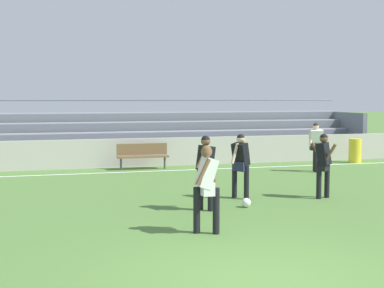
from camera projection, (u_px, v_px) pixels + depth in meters
The scene contains 12 objects.
ground_plane at pixel (265, 281), 7.84m from camera, with size 160.00×160.00×0.00m, color #517A38.
field_line_sideline at pixel (126, 172), 19.15m from camera, with size 44.00×0.12×0.01m, color white.
sideline_wall at pixel (120, 153), 20.44m from camera, with size 48.00×0.16×1.04m, color #BCB7AD.
bleacher_stand at pixel (132, 135), 22.69m from camera, with size 19.62×3.01×2.43m.
bench_near_bin at pixel (143, 154), 19.91m from camera, with size 1.80×0.40×0.90m.
trash_bin at pixel (355, 151), 21.91m from camera, with size 0.48×0.48×0.92m, color yellow.
player_dark_pressing_high at pixel (241, 160), 14.14m from camera, with size 0.65×0.49×1.62m.
player_dark_overlapping at pixel (206, 166), 12.65m from camera, with size 0.58×0.47×1.68m.
player_white_challenging at pixel (206, 181), 10.49m from camera, with size 0.54×0.44×1.65m.
player_dark_wide_right at pixel (323, 160), 14.18m from camera, with size 0.49×0.67×1.62m.
player_white_on_ball at pixel (316, 143), 19.20m from camera, with size 0.53×0.42×1.66m.
soccer_ball at pixel (246, 203), 13.05m from camera, with size 0.22×0.22×0.22m, color white.
Camera 1 is at (-3.07, -7.08, 2.55)m, focal length 53.04 mm.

